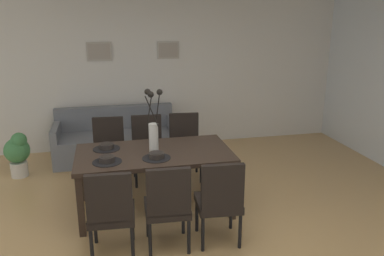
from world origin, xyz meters
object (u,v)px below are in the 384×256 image
object	(u,v)px
dining_chair_far_left	(168,203)
potted_plant	(18,152)
centerpiece_vase	(153,128)
dining_chair_mid_left	(220,198)
sofa	(116,141)
bowl_far_left	(156,155)
framed_picture_left	(99,52)
dining_chair_mid_right	(185,143)
bowl_near_right	(106,146)
dining_chair_near_left	(111,209)
dining_chair_near_right	(109,148)
dining_chair_far_right	(148,145)
framed_picture_center	(168,50)
bowl_near_left	(107,159)
dining_table	(154,158)

from	to	relation	value
dining_chair_far_left	potted_plant	bearing A→B (deg)	128.50
dining_chair_far_left	centerpiece_vase	bearing A→B (deg)	91.11
dining_chair_mid_left	sofa	world-z (taller)	dining_chair_mid_left
bowl_far_left	framed_picture_left	distance (m)	2.83
dining_chair_mid_right	sofa	bearing A→B (deg)	133.07
centerpiece_vase	bowl_near_right	world-z (taller)	centerpiece_vase
potted_plant	dining_chair_far_left	bearing A→B (deg)	-51.50
bowl_near_right	potted_plant	distance (m)	1.79
bowl_near_right	bowl_far_left	bearing A→B (deg)	-39.13
dining_chair_near_left	dining_chair_near_right	xyz separation A→B (m)	(0.01, 1.79, 0.00)
dining_chair_near_left	bowl_far_left	size ratio (longest dim) A/B	5.41
dining_chair_far_right	framed_picture_center	bearing A→B (deg)	69.49
dining_chair_near_right	dining_chair_far_left	xyz separation A→B (m)	(0.53, -1.79, 0.00)
dining_chair_mid_left	bowl_far_left	xyz separation A→B (m)	(-0.55, 0.67, 0.27)
dining_chair_far_right	dining_chair_mid_left	xyz separation A→B (m)	(0.52, -1.80, 0.00)
dining_chair_far_left	dining_chair_near_right	bearing A→B (deg)	106.61
bowl_near_left	bowl_far_left	xyz separation A→B (m)	(0.54, 0.00, 0.00)
dining_chair_near_right	framed_picture_left	world-z (taller)	framed_picture_left
dining_chair_near_left	dining_chair_far_left	bearing A→B (deg)	0.57
bowl_far_left	bowl_near_left	bearing A→B (deg)	180.00
dining_table	sofa	world-z (taller)	sofa
dining_chair_far_left	bowl_near_right	size ratio (longest dim) A/B	5.41
centerpiece_vase	framed_picture_left	world-z (taller)	framed_picture_left
framed_picture_center	potted_plant	world-z (taller)	framed_picture_center
dining_chair_near_left	bowl_near_left	world-z (taller)	dining_chair_near_left
dining_chair_far_right	framed_picture_center	distance (m)	1.97
bowl_near_left	framed_picture_center	distance (m)	2.98
dining_table	dining_chair_near_left	distance (m)	1.04
dining_chair_near_left	sofa	bearing A→B (deg)	87.11
dining_chair_mid_left	bowl_near_right	size ratio (longest dim) A/B	5.41
framed_picture_left	dining_chair_near_left	bearing A→B (deg)	-89.20
potted_plant	dining_table	bearing A→B (deg)	-38.13
dining_chair_far_right	dining_chair_mid_right	xyz separation A→B (m)	(0.53, -0.01, 0.00)
dining_table	potted_plant	size ratio (longest dim) A/B	2.69
dining_chair_far_left	dining_chair_mid_left	distance (m)	0.53
bowl_near_right	framed_picture_center	distance (m)	2.61
bowl_near_left	bowl_near_right	xyz separation A→B (m)	(0.00, 0.44, 0.00)
dining_table	bowl_far_left	size ratio (longest dim) A/B	10.59
dining_chair_far_left	bowl_far_left	size ratio (longest dim) A/B	5.41
sofa	dining_chair_mid_left	bearing A→B (deg)	-71.56
bowl_near_right	dining_chair_near_right	bearing A→B (deg)	88.00
bowl_far_left	framed_picture_left	bearing A→B (deg)	102.39
dining_chair_mid_left	dining_chair_mid_right	xyz separation A→B (m)	(0.01, 1.79, 0.00)
potted_plant	bowl_far_left	bearing A→B (deg)	-42.20
centerpiece_vase	sofa	size ratio (longest dim) A/B	0.38
bowl_near_right	potted_plant	size ratio (longest dim) A/B	0.25
dining_chair_far_left	bowl_near_left	bearing A→B (deg)	130.45
dining_table	dining_chair_far_right	distance (m)	0.93
dining_chair_mid_right	framed_picture_center	distance (m)	1.90
dining_chair_near_left	dining_chair_near_right	size ratio (longest dim) A/B	1.00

